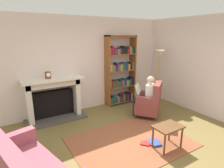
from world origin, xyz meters
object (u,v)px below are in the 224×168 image
(fireplace, at_px, (53,97))
(floor_lamp, at_px, (159,59))
(armchair_reading, at_px, (150,102))
(side_table, at_px, (168,130))
(mantel_clock, at_px, (48,75))
(bookshelf, at_px, (121,72))
(seated_reader, at_px, (146,95))

(fireplace, xyz_separation_m, floor_lamp, (3.20, -0.57, 0.87))
(armchair_reading, relative_size, side_table, 1.73)
(fireplace, height_order, mantel_clock, mantel_clock)
(bookshelf, relative_size, seated_reader, 1.92)
(armchair_reading, bearing_deg, mantel_clock, -64.75)
(armchair_reading, distance_m, floor_lamp, 1.57)
(fireplace, distance_m, armchair_reading, 2.59)
(side_table, bearing_deg, fireplace, 121.19)
(fireplace, bearing_deg, mantel_clock, -137.82)
(mantel_clock, relative_size, bookshelf, 0.08)
(bookshelf, xyz_separation_m, floor_lamp, (1.04, -0.60, 0.43))
(fireplace, distance_m, mantel_clock, 0.64)
(side_table, distance_m, floor_lamp, 2.79)
(bookshelf, xyz_separation_m, armchair_reading, (0.10, -1.30, -0.62))
(armchair_reading, distance_m, side_table, 1.47)
(seated_reader, bearing_deg, armchair_reading, 90.00)
(armchair_reading, bearing_deg, side_table, 22.11)
(seated_reader, relative_size, side_table, 2.04)
(mantel_clock, xyz_separation_m, bookshelf, (2.27, 0.14, -0.18))
(fireplace, xyz_separation_m, seated_reader, (2.19, -1.17, 0.02))
(mantel_clock, bearing_deg, fireplace, 42.18)
(mantel_clock, xyz_separation_m, armchair_reading, (2.37, -1.16, -0.80))
(seated_reader, bearing_deg, bookshelf, -127.28)
(bookshelf, relative_size, floor_lamp, 1.26)
(bookshelf, bearing_deg, side_table, -103.40)
(floor_lamp, bearing_deg, bookshelf, 149.97)
(armchair_reading, xyz_separation_m, side_table, (-0.72, -1.28, -0.02))
(fireplace, xyz_separation_m, armchair_reading, (2.26, -1.26, -0.17))
(bookshelf, xyz_separation_m, seated_reader, (0.03, -1.20, -0.42))
(bookshelf, xyz_separation_m, side_table, (-0.61, -2.58, -0.64))
(mantel_clock, relative_size, side_table, 0.30)
(seated_reader, bearing_deg, mantel_clock, -63.62)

